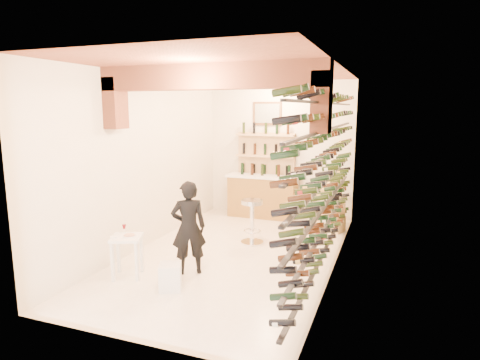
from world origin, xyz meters
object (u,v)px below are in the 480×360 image
(back_counter, at_px, (263,195))
(person, at_px, (189,228))
(tasting_table, at_px, (127,244))
(crate_lower, at_px, (331,223))
(wine_rack, at_px, (323,174))
(chrome_barstool, at_px, (252,218))
(white_stool, at_px, (170,277))

(back_counter, relative_size, person, 1.15)
(tasting_table, bearing_deg, back_counter, 55.20)
(back_counter, bearing_deg, crate_lower, -18.59)
(crate_lower, bearing_deg, person, -119.59)
(wine_rack, bearing_deg, person, -151.57)
(crate_lower, bearing_deg, chrome_barstool, -133.20)
(person, relative_size, chrome_barstool, 1.73)
(wine_rack, distance_m, person, 2.30)
(crate_lower, bearing_deg, back_counter, 161.41)
(white_stool, xyz_separation_m, person, (-0.02, 0.64, 0.55))
(person, bearing_deg, wine_rack, 176.00)
(wine_rack, distance_m, chrome_barstool, 1.91)
(back_counter, xyz_separation_m, crate_lower, (1.70, -0.57, -0.37))
(back_counter, distance_m, tasting_table, 4.23)
(back_counter, relative_size, tasting_table, 2.16)
(wine_rack, distance_m, white_stool, 2.84)
(wine_rack, relative_size, white_stool, 14.90)
(wine_rack, xyz_separation_m, crate_lower, (-0.13, 2.08, -1.39))
(wine_rack, relative_size, back_counter, 3.35)
(person, bearing_deg, crate_lower, -152.02)
(back_counter, bearing_deg, white_stool, -90.51)
(back_counter, xyz_separation_m, white_stool, (-0.04, -4.31, -0.34))
(tasting_table, xyz_separation_m, white_stool, (0.85, -0.17, -0.34))
(back_counter, height_order, tasting_table, back_counter)
(wine_rack, height_order, back_counter, wine_rack)
(wine_rack, relative_size, person, 3.84)
(tasting_table, relative_size, white_stool, 2.06)
(back_counter, bearing_deg, wine_rack, -55.34)
(white_stool, relative_size, person, 0.26)
(tasting_table, xyz_separation_m, crate_lower, (2.59, 3.56, -0.37))
(wine_rack, bearing_deg, back_counter, 124.66)
(white_stool, xyz_separation_m, chrome_barstool, (0.44, 2.35, 0.30))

